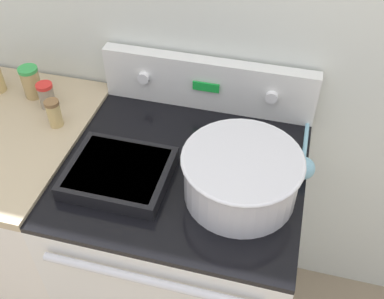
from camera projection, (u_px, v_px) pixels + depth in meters
name	position (u px, v px, depth m)	size (l,w,h in m)	color
kitchen_wall	(214.00, 9.00, 1.39)	(8.00, 0.05, 2.50)	silver
stove_range	(186.00, 252.00, 1.68)	(0.73, 0.70, 0.91)	silver
control_panel	(208.00, 84.00, 1.52)	(0.73, 0.07, 0.19)	silver
side_counter	(26.00, 216.00, 1.79)	(0.60, 0.67, 0.93)	silver
mixing_bowl	(241.00, 174.00, 1.23)	(0.33, 0.33, 0.15)	silver
casserole_dish	(119.00, 172.00, 1.31)	(0.29, 0.25, 0.05)	black
ladle	(304.00, 165.00, 1.33)	(0.07, 0.29, 0.07)	#7AB2C6
spice_jar_brown_cap	(54.00, 113.00, 1.46)	(0.05, 0.05, 0.10)	tan
spice_jar_red_cap	(47.00, 95.00, 1.53)	(0.06, 0.06, 0.09)	gray
spice_jar_green_cap	(31.00, 82.00, 1.57)	(0.07, 0.07, 0.11)	tan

